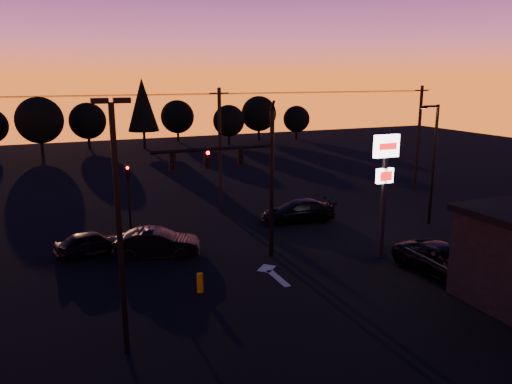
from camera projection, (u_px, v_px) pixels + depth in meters
ground at (278, 288)px, 23.71m from camera, size 120.00×120.00×0.00m
lane_arrow at (273, 273)px, 25.39m from camera, size 1.20×3.10×0.01m
traffic_signal_mast at (244, 171)px, 26.12m from camera, size 6.79×0.52×8.58m
secondary_signal at (128, 189)px, 31.44m from camera, size 0.30×0.31×4.35m
parking_lot_light at (118, 213)px, 16.96m from camera, size 1.25×0.30×9.14m
pylon_sign at (385, 170)px, 26.59m from camera, size 1.50×0.28×6.80m
streetlight at (433, 159)px, 32.91m from camera, size 1.55×0.35×8.00m
utility_pole_1 at (220, 150)px, 35.96m from camera, size 1.40×0.26×9.00m
utility_pole_2 at (418, 138)px, 42.81m from camera, size 1.40×0.26×9.00m
power_wires at (219, 94)px, 35.05m from camera, size 36.00×1.22×0.07m
bollard at (200, 283)px, 23.13m from camera, size 0.31×0.31×0.92m
tree_2 at (39, 120)px, 61.91m from camera, size 5.77×5.78×7.26m
tree_3 at (88, 121)px, 67.92m from camera, size 4.95×4.95×6.22m
tree_4 at (143, 105)px, 67.39m from camera, size 4.18×4.18×9.50m
tree_5 at (177, 117)px, 74.66m from camera, size 4.95×4.95×6.22m
tree_6 at (229, 121)px, 71.64m from camera, size 4.54×4.54×5.71m
tree_7 at (259, 114)px, 76.46m from camera, size 5.36×5.36×6.74m
tree_8 at (296, 119)px, 78.06m from camera, size 4.12×4.12×5.19m
car_left at (93, 243)px, 27.84m from camera, size 4.27×2.24×1.39m
car_mid at (157, 243)px, 27.68m from camera, size 4.96×2.99×1.54m
car_right at (298, 211)px, 34.26m from camera, size 5.37×2.86×1.48m
suv_parked at (446, 261)px, 24.92m from camera, size 2.90×5.70×1.54m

